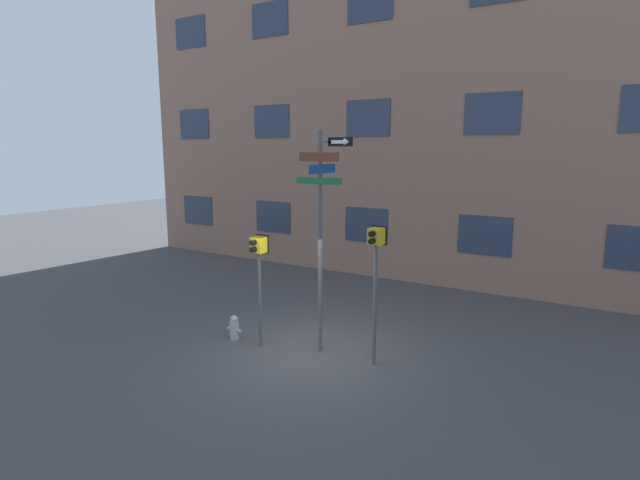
# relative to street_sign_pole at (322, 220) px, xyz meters

# --- Properties ---
(ground_plane) EXTENTS (60.00, 60.00, 0.00)m
(ground_plane) POSITION_rel_street_sign_pole_xyz_m (-0.16, -0.30, -2.90)
(ground_plane) COLOR #424244
(building_facade) EXTENTS (24.00, 0.63, 14.38)m
(building_facade) POSITION_rel_street_sign_pole_xyz_m (-0.16, 6.78, 4.29)
(building_facade) COLOR #936B56
(building_facade) RESTS_ON ground_plane
(street_sign_pole) EXTENTS (1.31, 1.02, 4.77)m
(street_sign_pole) POSITION_rel_street_sign_pole_xyz_m (0.00, 0.00, 0.00)
(street_sign_pole) COLOR #4C4C51
(street_sign_pole) RESTS_ON ground_plane
(pedestrian_signal_left) EXTENTS (0.35, 0.40, 2.53)m
(pedestrian_signal_left) POSITION_rel_street_sign_pole_xyz_m (-1.32, -0.49, -0.94)
(pedestrian_signal_left) COLOR #4C4C51
(pedestrian_signal_left) RESTS_ON ground_plane
(pedestrian_signal_right) EXTENTS (0.34, 0.40, 2.87)m
(pedestrian_signal_right) POSITION_rel_street_sign_pole_xyz_m (1.26, -0.01, -0.72)
(pedestrian_signal_right) COLOR #4C4C51
(pedestrian_signal_right) RESTS_ON ground_plane
(fire_hydrant) EXTENTS (0.38, 0.22, 0.58)m
(fire_hydrant) POSITION_rel_street_sign_pole_xyz_m (-2.10, -0.48, -2.63)
(fire_hydrant) COLOR #A5A5A8
(fire_hydrant) RESTS_ON ground_plane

